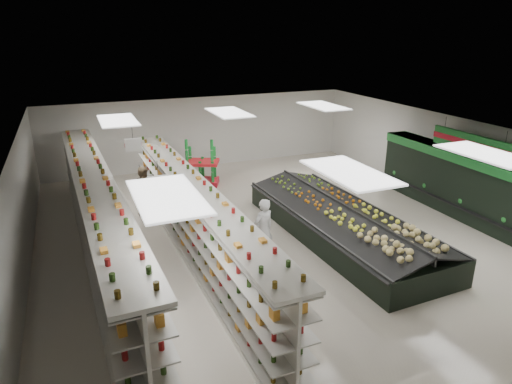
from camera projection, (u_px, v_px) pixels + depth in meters
name	position (u px, v px, depth m)	size (l,w,h in m)	color
floor	(272.00, 232.00, 14.48)	(16.00, 16.00, 0.00)	beige
ceiling	(274.00, 133.00, 13.39)	(14.00, 16.00, 0.02)	white
wall_back	(201.00, 132.00, 20.90)	(14.00, 0.02, 3.20)	silver
wall_front	(488.00, 342.00, 6.98)	(14.00, 0.02, 3.20)	silver
wall_left	(19.00, 219.00, 11.44)	(0.02, 16.00, 3.20)	silver
wall_right	(450.00, 161.00, 16.44)	(0.02, 16.00, 3.20)	silver
produce_wall_case	(471.00, 184.00, 15.09)	(0.93, 8.00, 2.20)	black
aisle_sign_near	(159.00, 184.00, 10.45)	(0.52, 0.06, 0.75)	white
aisle_sign_far	(133.00, 145.00, 13.93)	(0.52, 0.06, 0.75)	white
hortifruti_banner	(471.00, 144.00, 14.51)	(0.12, 3.20, 0.95)	#1E722B
gondola_left	(99.00, 221.00, 12.69)	(1.52, 13.41, 2.32)	silver
gondola_center	(194.00, 222.00, 12.85)	(1.22, 12.25, 2.12)	silver
produce_island	(342.00, 222.00, 13.95)	(3.05, 7.71, 1.14)	black
soda_endcap	(201.00, 164.00, 18.61)	(1.68, 1.45, 1.80)	red
shopper_main	(263.00, 230.00, 12.51)	(0.66, 0.43, 1.80)	white
shopper_background	(145.00, 190.00, 15.78)	(0.81, 0.50, 1.67)	#97895D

